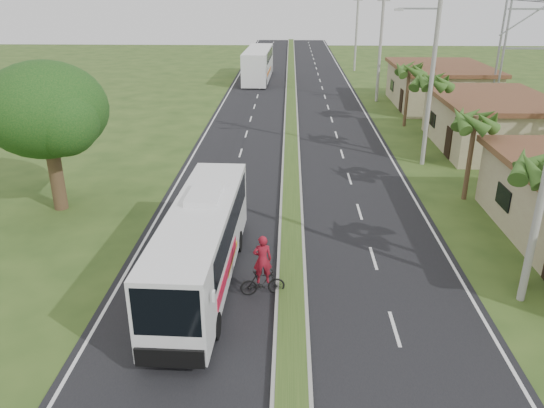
{
  "coord_description": "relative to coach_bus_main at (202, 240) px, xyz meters",
  "views": [
    {
      "loc": [
        -0.17,
        -15.08,
        10.83
      ],
      "look_at": [
        -0.88,
        6.59,
        1.8
      ],
      "focal_mm": 35.0,
      "sensor_mm": 36.0,
      "label": 1
    }
  ],
  "objects": [
    {
      "name": "shop_far",
      "position": [
        17.42,
        33.22,
        0.04
      ],
      "size": [
        8.6,
        11.6,
        3.82
      ],
      "color": "tan",
      "rests_on": "ground"
    },
    {
      "name": "lane_edge_right",
      "position": [
        10.12,
        17.22,
        -1.89
      ],
      "size": [
        0.12,
        160.0,
        0.01
      ],
      "primitive_type": "cube",
      "color": "silver",
      "rests_on": "ground"
    },
    {
      "name": "coach_bus_far",
      "position": [
        -0.56,
        47.29,
        0.21
      ],
      "size": [
        3.12,
        12.77,
        3.7
      ],
      "rotation": [
        0.0,
        0.0,
        -0.03
      ],
      "color": "white",
      "rests_on": "ground"
    },
    {
      "name": "utility_pole_d",
      "position": [
        11.92,
        55.22,
        3.53
      ],
      "size": [
        1.6,
        0.28,
        10.5
      ],
      "color": "gray",
      "rests_on": "ground"
    },
    {
      "name": "palm_verge_d",
      "position": [
        12.72,
        25.22,
        2.66
      ],
      "size": [
        2.4,
        2.4,
        5.25
      ],
      "color": "#473321",
      "rests_on": "ground"
    },
    {
      "name": "median_strip",
      "position": [
        3.42,
        17.22,
        -1.79
      ],
      "size": [
        1.2,
        160.0,
        0.18
      ],
      "color": "gray",
      "rests_on": "ground"
    },
    {
      "name": "road_asphalt",
      "position": [
        3.42,
        17.22,
        -1.88
      ],
      "size": [
        14.0,
        160.0,
        0.02
      ],
      "primitive_type": "cube",
      "color": "black",
      "rests_on": "ground"
    },
    {
      "name": "utility_pole_c",
      "position": [
        11.92,
        35.22,
        3.78
      ],
      "size": [
        1.6,
        0.28,
        11.0
      ],
      "color": "gray",
      "rests_on": "ground"
    },
    {
      "name": "palm_verge_c",
      "position": [
        12.22,
        16.22,
        3.23
      ],
      "size": [
        2.4,
        2.4,
        5.85
      ],
      "color": "#473321",
      "rests_on": "ground"
    },
    {
      "name": "palm_verge_b",
      "position": [
        12.82,
        9.22,
        2.47
      ],
      "size": [
        2.4,
        2.4,
        5.05
      ],
      "color": "#473321",
      "rests_on": "ground"
    },
    {
      "name": "utility_pole_b",
      "position": [
        11.89,
        15.22,
        4.37
      ],
      "size": [
        3.2,
        0.28,
        12.0
      ],
      "color": "gray",
      "rests_on": "ground"
    },
    {
      "name": "motorcyclist",
      "position": [
        2.33,
        -0.78,
        -0.96
      ],
      "size": [
        1.74,
        0.74,
        2.46
      ],
      "rotation": [
        0.0,
        0.0,
        0.16
      ],
      "color": "black",
      "rests_on": "ground"
    },
    {
      "name": "ground",
      "position": [
        3.42,
        -2.78,
        -1.89
      ],
      "size": [
        180.0,
        180.0,
        0.0
      ],
      "primitive_type": "plane",
      "color": "#2C461A",
      "rests_on": "ground"
    },
    {
      "name": "shop_mid",
      "position": [
        17.42,
        19.22,
        -0.03
      ],
      "size": [
        7.6,
        10.6,
        3.67
      ],
      "color": "tan",
      "rests_on": "ground"
    },
    {
      "name": "coach_bus_main",
      "position": [
        0.0,
        0.0,
        0.0
      ],
      "size": [
        2.54,
        10.71,
        3.44
      ],
      "rotation": [
        0.0,
        0.0,
        -0.03
      ],
      "color": "white",
      "rests_on": "ground"
    },
    {
      "name": "shade_tree",
      "position": [
        -8.7,
        7.24,
        3.14
      ],
      "size": [
        6.3,
        6.0,
        7.54
      ],
      "color": "#473321",
      "rests_on": "ground"
    },
    {
      "name": "lane_edge_left",
      "position": [
        -3.28,
        17.22,
        -1.89
      ],
      "size": [
        0.12,
        160.0,
        0.01
      ],
      "primitive_type": "cube",
      "color": "silver",
      "rests_on": "ground"
    }
  ]
}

